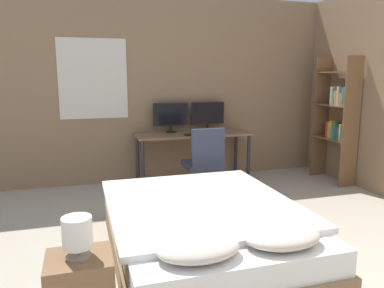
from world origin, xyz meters
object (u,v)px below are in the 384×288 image
Objects in this scene: monitor_left at (171,115)px; bed at (204,231)px; desk at (193,139)px; bedside_lamp at (77,233)px; keyboard at (197,134)px; office_chair at (204,169)px; bookshelf at (338,115)px; computer_mouse at (214,133)px; monitor_right at (208,114)px.

bed is at bearing -96.93° from monitor_left.
monitor_left is at bearing 147.64° from desk.
keyboard reaches higher than bedside_lamp.
office_chair is 2.17m from bookshelf.
bed is 1.25× the size of desk.
monitor_left is 0.57× the size of office_chair.
office_chair reaches higher than computer_mouse.
office_chair is (-0.05, -0.67, -0.28)m from desk.
desk reaches higher than bed.
office_chair is at bearing -111.70° from monitor_right.
monitor_right is (0.57, 0.00, 0.00)m from monitor_left.
monitor_right reaches higher than bedside_lamp.
office_chair is at bearing -96.32° from keyboard.
bedside_lamp is at bearing -146.60° from bed.
computer_mouse is 0.08× the size of office_chair.
bookshelf is (1.76, -0.40, 0.24)m from computer_mouse.
bed is 4.02× the size of monitor_right.
bookshelf is (2.07, 0.10, 0.63)m from office_chair.
computer_mouse is at bearing -33.27° from monitor_left.
monitor_left is 0.57m from monitor_right.
monitor_left reaches higher than computer_mouse.
bookshelf reaches higher than bed.
keyboard is (0.28, -0.36, -0.24)m from monitor_left.
keyboard reaches higher than desk.
computer_mouse is at bearing 57.58° from office_chair.
bedside_lamp is 0.49× the size of monitor_right.
computer_mouse is (1.87, 2.73, 0.12)m from bedside_lamp.
keyboard is at bearing 180.00° from computer_mouse.
bedside_lamp is 0.28× the size of office_chair.
computer_mouse is (0.84, 2.05, 0.51)m from bed.
bookshelf is at bearing 2.64° from office_chair.
bookshelf reaches higher than monitor_left.
office_chair reaches higher than bed.
keyboard is 0.26m from computer_mouse.
monitor_right is at bearing 68.30° from office_chair.
monitor_left is 1.08m from office_chair.
keyboard is 4.86× the size of computer_mouse.
monitor_left is at bearing 146.73° from computer_mouse.
monitor_right is at bearing 86.05° from computer_mouse.
monitor_left is (0.29, 2.41, 0.75)m from bed.
bedside_lamp is 0.15× the size of desk.
keyboard is at bearing 74.27° from bed.
bed is 4.02× the size of monitor_left.
monitor_left is 1.52× the size of keyboard.
computer_mouse is (0.26, -0.00, 0.01)m from keyboard.
monitor_right reaches higher than office_chair.
bookshelf is at bearing 32.46° from bed.
bookshelf reaches higher than keyboard.
keyboard is 0.63m from office_chair.
keyboard is (0.58, 2.05, 0.51)m from bed.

